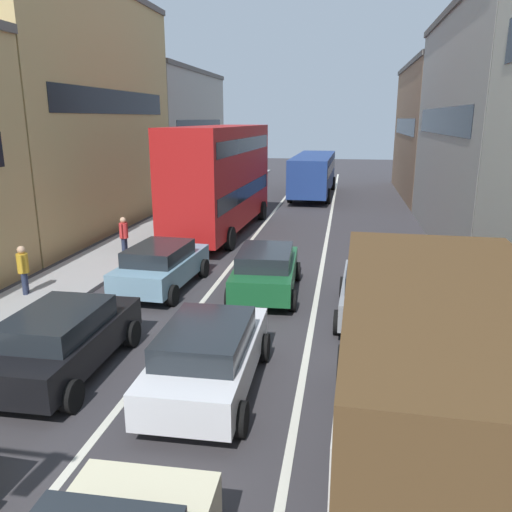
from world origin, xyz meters
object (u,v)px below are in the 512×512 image
Objects in this scene: sedan_left_lane_third at (162,265)px; hatchback_centre_lane_third at (266,270)px; sedan_right_lane_behind_truck at (375,290)px; pedestrian_near_kerb at (23,269)px; bus_mid_queue_primary at (221,175)px; removalist_box_truck at (432,379)px; wagon_left_lane_second at (63,339)px; pedestrian_far_sidewalk at (124,235)px; sedan_centre_lane_second at (208,355)px; bus_far_queue_secondary at (313,171)px.

hatchback_centre_lane_third is at bearing -85.60° from sedan_left_lane_third.
sedan_right_lane_behind_truck is 10.58m from pedestrian_near_kerb.
bus_mid_queue_primary reaches higher than sedan_right_lane_behind_truck.
removalist_box_truck is 4.67× the size of pedestrian_near_kerb.
wagon_left_lane_second and sedan_left_lane_third have the same top height.
pedestrian_far_sidewalk is at bearing 65.98° from sedan_right_lane_behind_truck.
wagon_left_lane_second is at bearing 106.04° from pedestrian_far_sidewalk.
sedan_right_lane_behind_truck is at bearing -98.31° from sedan_left_lane_third.
removalist_box_truck is 1.80× the size of wagon_left_lane_second.
sedan_right_lane_behind_truck is (3.52, 4.71, 0.00)m from sedan_centre_lane_second.
sedan_right_lane_behind_truck is at bearing -116.23° from hatchback_centre_lane_third.
hatchback_centre_lane_third is 0.41× the size of bus_mid_queue_primary.
sedan_right_lane_behind_truck is (3.30, -1.42, 0.00)m from hatchback_centre_lane_third.
bus_far_queue_secondary is at bearing -109.33° from pedestrian_far_sidewalk.
sedan_centre_lane_second is 6.83m from sedan_left_lane_third.
sedan_centre_lane_second and hatchback_centre_lane_third have the same top height.
pedestrian_far_sidewalk is (-2.67, 9.20, 0.15)m from wagon_left_lane_second.
bus_mid_queue_primary reaches higher than hatchback_centre_lane_third.
bus_far_queue_secondary is at bearing 48.08° from pedestrian_near_kerb.
pedestrian_far_sidewalk is (-9.49, 4.70, 0.15)m from sedan_right_lane_behind_truck.
sedan_centre_lane_second is at bearing -94.28° from wagon_left_lane_second.
hatchback_centre_lane_third is 9.34m from bus_mid_queue_primary.
removalist_box_truck reaches higher than hatchback_centre_lane_third.
bus_far_queue_secondary reaches higher than pedestrian_near_kerb.
hatchback_centre_lane_third is (3.52, 5.92, 0.00)m from wagon_left_lane_second.
removalist_box_truck is at bearing -172.20° from bus_far_queue_secondary.
bus_mid_queue_primary is 6.38× the size of pedestrian_near_kerb.
sedan_centre_lane_second is 0.99× the size of sedan_right_lane_behind_truck.
removalist_box_truck is 30.26m from bus_far_queue_secondary.
bus_mid_queue_primary reaches higher than pedestrian_near_kerb.
wagon_left_lane_second is 0.98× the size of hatchback_centre_lane_third.
pedestrian_near_kerb is (-7.28, -1.67, 0.15)m from hatchback_centre_lane_third.
bus_far_queue_secondary is at bearing 10.28° from sedan_right_lane_behind_truck.
pedestrian_far_sidewalk is at bearing 42.47° from sedan_left_lane_third.
removalist_box_truck is at bearing -56.79° from pedestrian_near_kerb.
hatchback_centre_lane_third is 3.59m from sedan_right_lane_behind_truck.
wagon_left_lane_second and sedan_right_lane_behind_truck have the same top height.
pedestrian_far_sidewalk is at bearing 40.96° from removalist_box_truck.
hatchback_centre_lane_third is 2.64× the size of pedestrian_far_sidewalk.
removalist_box_truck is 15.48m from pedestrian_far_sidewalk.
sedan_centre_lane_second is at bearing -165.19° from bus_mid_queue_primary.
pedestrian_near_kerb reaches higher than sedan_left_lane_third.
pedestrian_far_sidewalk reaches higher than sedan_left_lane_third.
bus_mid_queue_primary is 10.95m from pedestrian_near_kerb.
sedan_centre_lane_second is 0.99× the size of sedan_left_lane_third.
sedan_centre_lane_second is 1.00× the size of wagon_left_lane_second.
sedan_centre_lane_second is 3.31m from wagon_left_lane_second.
hatchback_centre_lane_third is at bearing -31.39° from wagon_left_lane_second.
removalist_box_truck reaches higher than sedan_centre_lane_second.
wagon_left_lane_second is (-3.30, 0.21, 0.00)m from sedan_centre_lane_second.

